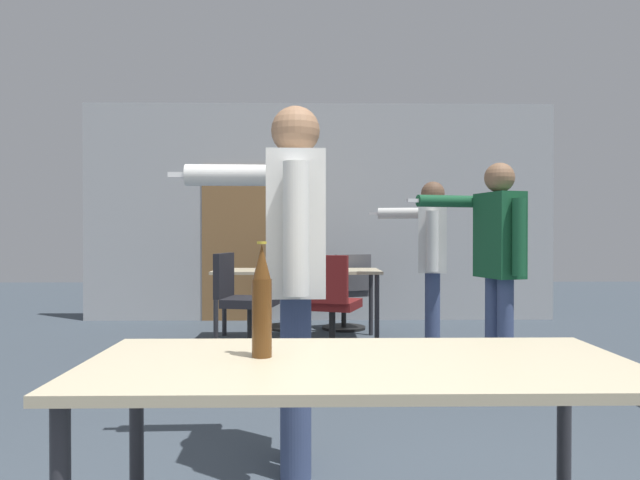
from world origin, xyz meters
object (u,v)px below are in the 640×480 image
Objects in this scene: office_chair_side_rolled at (288,292)px; drink_cup at (295,265)px; person_near_casual at (498,250)px; office_chair_mid_tucked at (243,306)px; beer_bottle at (262,303)px; office_chair_near_pushed at (346,295)px; person_right_polo at (292,252)px; person_center_tall at (431,252)px; office_chair_far_right at (330,310)px.

office_chair_side_rolled is 0.65m from drink_cup.
person_near_casual is 1.75× the size of office_chair_mid_tucked.
beer_bottle is 4.22× the size of drink_cup.
office_chair_side_rolled is 1.04× the size of office_chair_near_pushed.
person_near_casual is 2.11m from person_right_polo.
person_right_polo is 4.08m from office_chair_near_pushed.
office_chair_near_pushed is at bearing -35.59° from office_chair_side_rolled.
beer_bottle is at bearing -119.54° from office_chair_side_rolled.
office_chair_side_rolled reaches higher than office_chair_near_pushed.
beer_bottle is (-0.58, -4.97, 0.51)m from office_chair_near_pushed.
person_near_casual is 2.76m from office_chair_near_pushed.
person_near_casual is 1.08m from person_center_tall.
office_chair_near_pushed is (-0.98, 2.51, -0.61)m from person_near_casual.
person_center_tall is at bearing 97.27° from office_chair_mid_tucked.
beer_bottle reaches higher than office_chair_far_right.
drink_cup is at bearing 162.22° from office_chair_mid_tucked.
office_chair_side_rolled is (0.38, 1.42, -0.01)m from office_chair_mid_tucked.
office_chair_mid_tucked is 0.86m from office_chair_far_right.
office_chair_side_rolled is at bearing 55.28° from person_center_tall.
office_chair_side_rolled reaches higher than drink_cup.
office_chair_near_pushed is at bearing 38.79° from drink_cup.
person_right_polo is at bearing 120.16° from person_near_casual.
person_center_tall is 2.13m from office_chair_side_rolled.
beer_bottle reaches higher than office_chair_mid_tucked.
person_center_tall reaches higher than office_chair_near_pushed.
office_chair_side_rolled is 2.61× the size of beer_bottle.
office_chair_near_pushed reaches higher than drink_cup.
office_chair_mid_tucked is at bearing -118.47° from drink_cup.
drink_cup is at bearing -0.64° from person_right_polo.
office_chair_side_rolled is (-1.67, 2.56, -0.58)m from person_near_casual.
person_near_casual reaches higher than drink_cup.
office_chair_far_right is 1.63m from office_chair_near_pushed.
office_chair_near_pushed is (-0.70, 1.46, -0.56)m from person_center_tall.
office_chair_near_pushed is 2.50× the size of beer_bottle.
office_chair_far_right is (0.82, -0.25, -0.00)m from office_chair_mid_tucked.
office_chair_mid_tucked reaches higher than office_chair_far_right.
person_right_polo is 0.98m from beer_bottle.
office_chair_mid_tucked reaches higher than drink_cup.
person_center_tall is at bearing -37.36° from drink_cup.
beer_bottle reaches higher than office_chair_side_rolled.
person_right_polo is 1.84× the size of office_chair_far_right.
person_center_tall is 1.73× the size of office_chair_side_rolled.
person_near_casual is at bearing 57.73° from beer_bottle.
beer_bottle is 4.50m from drink_cup.
office_chair_far_right is (-0.95, -0.14, -0.52)m from person_center_tall.
office_chair_side_rolled is (-0.18, 4.06, -0.61)m from person_right_polo.
person_near_casual is 1.77× the size of office_chair_side_rolled.
person_near_casual is 19.55× the size of drink_cup.
person_right_polo is 2.48m from office_chair_far_right.
drink_cup is (0.48, 0.88, 0.34)m from office_chair_mid_tucked.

